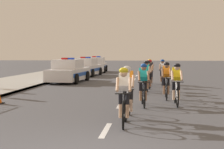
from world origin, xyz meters
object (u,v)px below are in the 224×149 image
(cyclist_tenth, at_px, (163,72))
(police_car_third, at_px, (96,65))
(cyclist_eighth, at_px, (150,73))
(cyclist_ninth, at_px, (150,71))
(cyclist_second, at_px, (128,91))
(cyclist_fifth, at_px, (166,80))
(cyclist_seventh, at_px, (149,75))
(police_car_nearest, at_px, (68,72))
(police_car_second, at_px, (86,68))
(cyclist_third, at_px, (143,84))
(cyclist_lead, at_px, (124,96))
(cyclist_fourth, at_px, (176,84))
(cyclist_sixth, at_px, (146,76))

(cyclist_tenth, xyz_separation_m, police_car_third, (-6.01, 13.00, -0.11))
(cyclist_eighth, height_order, cyclist_ninth, same)
(cyclist_ninth, height_order, police_car_third, police_car_third)
(cyclist_second, xyz_separation_m, cyclist_ninth, (0.65, 11.02, 0.00))
(cyclist_fifth, distance_m, cyclist_seventh, 3.14)
(cyclist_seventh, relative_size, police_car_nearest, 0.38)
(cyclist_ninth, xyz_separation_m, cyclist_tenth, (0.75, -0.73, 0.00))
(cyclist_eighth, height_order, cyclist_tenth, same)
(police_car_nearest, xyz_separation_m, police_car_second, (-0.00, 6.04, 0.00))
(cyclist_third, xyz_separation_m, cyclist_ninth, (0.25, 8.75, 0.00))
(cyclist_lead, distance_m, cyclist_tenth, 11.35)
(cyclist_third, distance_m, police_car_second, 16.24)
(police_car_third, bearing_deg, cyclist_seventh, -71.99)
(cyclist_tenth, bearing_deg, cyclist_third, -97.09)
(cyclist_second, xyz_separation_m, cyclist_fifth, (1.31, 4.27, 0.00))
(cyclist_ninth, relative_size, police_car_nearest, 0.38)
(cyclist_second, bearing_deg, cyclist_fourth, 58.73)
(cyclist_fourth, distance_m, cyclist_ninth, 8.47)
(cyclist_fifth, relative_size, cyclist_sixth, 1.00)
(cyclist_fifth, bearing_deg, police_car_third, 107.28)
(police_car_second, bearing_deg, cyclist_tenth, -51.01)
(cyclist_fourth, relative_size, cyclist_eighth, 1.00)
(cyclist_second, xyz_separation_m, police_car_nearest, (-4.61, 11.68, -0.11))
(cyclist_sixth, relative_size, police_car_third, 0.38)
(cyclist_eighth, xyz_separation_m, police_car_second, (-5.27, 8.51, -0.11))
(cyclist_second, height_order, police_car_nearest, police_car_nearest)
(cyclist_tenth, relative_size, police_car_nearest, 0.38)
(cyclist_lead, relative_size, cyclist_second, 1.00)
(cyclist_fourth, height_order, police_car_second, police_car_second)
(cyclist_fourth, height_order, cyclist_eighth, same)
(cyclist_sixth, bearing_deg, police_car_nearest, 133.32)
(police_car_nearest, bearing_deg, cyclist_fifth, -51.39)
(cyclist_fourth, relative_size, cyclist_seventh, 1.00)
(cyclist_second, distance_m, police_car_nearest, 12.56)
(cyclist_second, bearing_deg, cyclist_seventh, 85.47)
(cyclist_eighth, xyz_separation_m, cyclist_ninth, (-0.01, 1.82, 0.00))
(cyclist_second, distance_m, police_car_second, 18.31)
(cyclist_seventh, distance_m, cyclist_tenth, 3.08)
(cyclist_sixth, height_order, cyclist_eighth, same)
(police_car_second, bearing_deg, cyclist_lead, -76.25)
(cyclist_seventh, xyz_separation_m, police_car_third, (-5.19, 15.97, -0.11))
(cyclist_second, xyz_separation_m, police_car_third, (-4.61, 23.29, -0.11))
(cyclist_fourth, xyz_separation_m, cyclist_eighth, (-0.92, 6.60, 0.00))
(cyclist_fifth, bearing_deg, police_car_nearest, 128.61)
(cyclist_seventh, bearing_deg, cyclist_fourth, -78.02)
(cyclist_seventh, distance_m, cyclist_eighth, 1.88)
(cyclist_fifth, bearing_deg, cyclist_third, -114.48)
(cyclist_fourth, distance_m, police_car_second, 16.34)
(cyclist_ninth, bearing_deg, cyclist_seventh, -91.05)
(cyclist_seventh, height_order, police_car_third, police_car_third)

